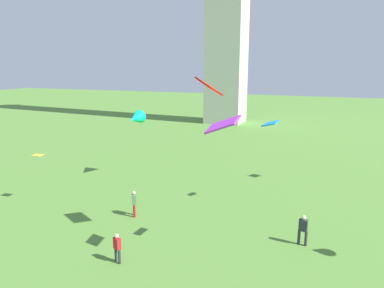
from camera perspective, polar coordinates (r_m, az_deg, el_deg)
The scene contains 8 objects.
person_0 at distance 19.16m, azimuth -11.85°, elevation -15.69°, with size 0.47×0.39×1.57m.
person_2 at distance 21.26m, azimuth 17.31°, elevation -12.72°, with size 0.54×0.34×1.76m.
person_3 at distance 24.23m, azimuth -9.24°, elevation -9.11°, with size 0.47×0.53×1.76m.
kite_flying_1 at distance 30.94m, azimuth -8.99°, elevation 4.06°, with size 1.25×1.75×1.26m.
kite_flying_2 at distance 17.24m, azimuth 12.45°, elevation 3.25°, with size 0.75×1.02×0.25m.
kite_flying_4 at distance 27.59m, azimuth -23.45°, elevation -1.65°, with size 0.79×0.56×0.09m.
kite_flying_6 at distance 15.76m, azimuth 4.95°, elevation 3.13°, with size 1.49×1.24×0.87m.
kite_flying_7 at distance 17.95m, azimuth 2.69°, elevation 9.22°, with size 1.55×1.63×0.95m.
Camera 1 is at (6.39, -1.80, 9.85)m, focal length 33.40 mm.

